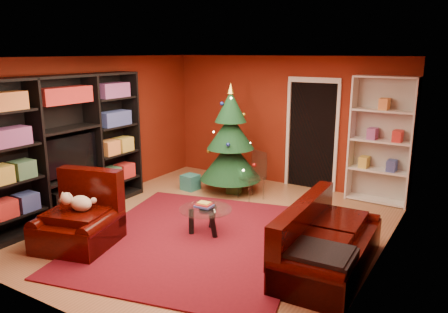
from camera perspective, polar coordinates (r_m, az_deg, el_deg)
The scene contains 18 objects.
floor at distance 6.97m, azimuth -1.74°, elevation -9.29°, with size 5.00×5.50×0.05m, color #9D6843.
ceiling at distance 6.42m, azimuth -1.91°, elevation 13.06°, with size 5.00×5.50×0.05m, color silver.
wall_back at distance 8.98m, azimuth 7.95°, elevation 4.60°, with size 5.00×0.05×2.60m, color maroon.
wall_left at distance 8.20m, azimuth -16.78°, elevation 3.30°, with size 0.05×5.50×2.60m, color maroon.
wall_right at distance 5.63m, azimuth 20.23°, elevation -1.49°, with size 0.05×5.50×2.60m, color maroon.
doorway at distance 8.76m, azimuth 11.38°, elevation 2.58°, with size 1.06×0.60×2.16m, color black, non-canonical shape.
rug at distance 6.53m, azimuth -3.75°, elevation -10.62°, with size 3.01×3.52×0.02m, color maroon.
media_unit at distance 7.54m, azimuth -19.86°, elevation 1.12°, with size 0.46×3.03×2.32m, color black, non-canonical shape.
christmas_tree at distance 8.35m, azimuth 0.86°, elevation 2.15°, with size 1.19×1.19×2.12m, color #0E331A, non-canonical shape.
gift_box_teal at distance 8.71m, azimuth -4.42°, elevation -3.37°, with size 0.30×0.30×0.30m, color #277D7A.
gift_box_green at distance 8.49m, azimuth 1.32°, elevation -3.97°, with size 0.24×0.24×0.24m, color #306F2B.
gift_box_red at distance 8.94m, azimuth 2.72°, elevation -3.19°, with size 0.21×0.21×0.21m, color #A82914.
white_bookshelf at distance 8.24m, azimuth 19.85°, elevation 1.93°, with size 1.08×0.39×2.33m, color white, non-canonical shape.
armchair at distance 6.48m, azimuth -18.66°, elevation -7.63°, with size 1.07×1.07×0.84m, color black, non-canonical shape.
dog at distance 6.42m, azimuth -18.17°, elevation -5.84°, with size 0.40×0.30×0.27m, color beige, non-canonical shape.
sofa at distance 5.68m, azimuth 13.68°, elevation -10.20°, with size 1.99×0.89×0.86m, color black, non-canonical shape.
coffee_table at distance 6.62m, azimuth -2.40°, elevation -8.38°, with size 0.79×0.79×0.49m, color gray, non-canonical shape.
acrylic_chair at distance 8.10m, azimuth 3.55°, elevation -2.80°, with size 0.41×0.45×0.80m, color #66605B, non-canonical shape.
Camera 1 is at (3.52, -5.37, 2.68)m, focal length 35.00 mm.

